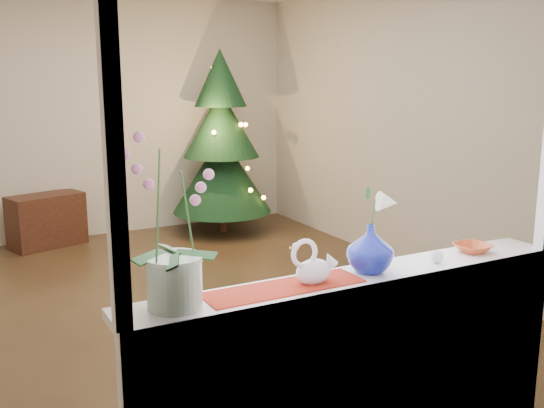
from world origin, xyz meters
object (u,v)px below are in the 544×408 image
at_px(orchid_pot, 172,222).
at_px(amber_dish, 473,249).
at_px(swan, 314,262).
at_px(blue_vase, 370,245).
at_px(paperweight, 437,256).
at_px(xmas_tree, 221,142).
at_px(side_table, 47,220).

relative_size(orchid_pot, amber_dish, 4.48).
xyz_separation_m(orchid_pot, swan, (0.61, -0.02, -0.24)).
relative_size(blue_vase, paperweight, 4.05).
bearing_deg(blue_vase, xmas_tree, 75.00).
distance_m(orchid_pot, side_table, 4.72).
bearing_deg(amber_dish, blue_vase, -179.39).
height_order(blue_vase, amber_dish, blue_vase).
height_order(swan, side_table, swan).
bearing_deg(swan, xmas_tree, 64.84).
bearing_deg(orchid_pot, xmas_tree, 64.33).
relative_size(swan, xmas_tree, 0.11).
distance_m(amber_dish, side_table, 4.86).
height_order(swan, blue_vase, blue_vase).
relative_size(paperweight, side_table, 0.08).
height_order(swan, xmas_tree, xmas_tree).
xyz_separation_m(xmas_tree, side_table, (-1.92, 0.30, -0.77)).
height_order(swan, amber_dish, swan).
bearing_deg(amber_dish, swan, -178.49).
bearing_deg(xmas_tree, amber_dish, -96.74).
relative_size(blue_vase, xmas_tree, 0.12).
height_order(xmas_tree, side_table, xmas_tree).
xyz_separation_m(swan, amber_dish, (0.96, 0.03, -0.08)).
bearing_deg(swan, paperweight, -8.49).
xyz_separation_m(blue_vase, xmas_tree, (1.16, 4.31, 0.01)).
height_order(paperweight, amber_dish, paperweight).
xyz_separation_m(orchid_pot, blue_vase, (0.92, -0.00, -0.21)).
bearing_deg(orchid_pot, side_table, 88.08).
relative_size(amber_dish, side_table, 0.20).
height_order(orchid_pot, blue_vase, orchid_pot).
height_order(orchid_pot, xmas_tree, xmas_tree).
bearing_deg(side_table, paperweight, -94.57).
distance_m(paperweight, amber_dish, 0.29).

